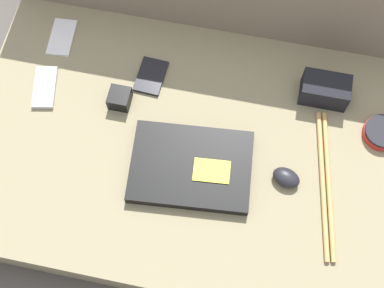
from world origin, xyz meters
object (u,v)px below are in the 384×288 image
(phone_silver, at_px, (62,37))
(phone_black, at_px, (151,76))
(phone_small, at_px, (45,87))
(computer_mouse, at_px, (286,178))
(charger_brick, at_px, (120,98))
(laptop, at_px, (191,167))
(speaker_puck, at_px, (382,132))
(camera_pouch, at_px, (325,90))

(phone_silver, height_order, phone_black, phone_black)
(phone_silver, relative_size, phone_small, 0.93)
(computer_mouse, height_order, charger_brick, charger_brick)
(laptop, bearing_deg, phone_small, 156.00)
(speaker_puck, bearing_deg, camera_pouch, 152.94)
(camera_pouch, bearing_deg, phone_black, -175.69)
(laptop, xyz_separation_m, phone_black, (-0.16, 0.24, -0.01))
(computer_mouse, relative_size, charger_brick, 1.42)
(speaker_puck, distance_m, camera_pouch, 0.18)
(phone_black, xyz_separation_m, charger_brick, (-0.06, -0.09, 0.02))
(laptop, relative_size, phone_small, 2.40)
(charger_brick, bearing_deg, camera_pouch, 13.47)
(phone_small, xyz_separation_m, charger_brick, (0.21, 0.00, 0.02))
(phone_silver, xyz_separation_m, phone_small, (0.00, -0.16, 0.00))
(speaker_puck, bearing_deg, laptop, -157.48)
(computer_mouse, distance_m, speaker_puck, 0.28)
(computer_mouse, relative_size, camera_pouch, 0.65)
(phone_silver, distance_m, charger_brick, 0.27)
(phone_small, xyz_separation_m, camera_pouch, (0.73, 0.13, 0.03))
(computer_mouse, bearing_deg, phone_black, 168.43)
(phone_small, bearing_deg, computer_mouse, -22.27)
(laptop, height_order, charger_brick, charger_brick)
(camera_pouch, height_order, charger_brick, camera_pouch)
(computer_mouse, relative_size, phone_black, 0.73)
(speaker_puck, bearing_deg, charger_brick, -176.37)
(computer_mouse, bearing_deg, charger_brick, -178.32)
(laptop, bearing_deg, camera_pouch, 37.06)
(laptop, relative_size, camera_pouch, 2.57)
(computer_mouse, distance_m, phone_black, 0.45)
(laptop, bearing_deg, phone_black, 118.74)
(laptop, bearing_deg, charger_brick, 141.16)
(phone_silver, xyz_separation_m, phone_black, (0.27, -0.07, 0.00))
(computer_mouse, distance_m, charger_brick, 0.48)
(speaker_puck, bearing_deg, computer_mouse, -142.50)
(laptop, bearing_deg, computer_mouse, -0.72)
(speaker_puck, height_order, phone_black, speaker_puck)
(speaker_puck, xyz_separation_m, charger_brick, (-0.68, -0.04, 0.01))
(phone_silver, distance_m, phone_black, 0.28)
(phone_small, bearing_deg, phone_silver, 79.63)
(phone_silver, relative_size, charger_brick, 2.17)
(computer_mouse, xyz_separation_m, phone_black, (-0.40, 0.22, -0.01))
(laptop, height_order, phone_silver, laptop)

